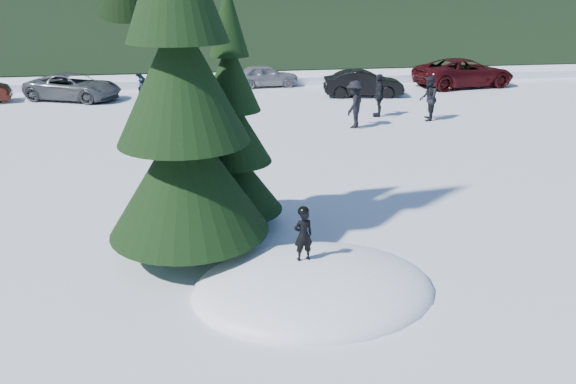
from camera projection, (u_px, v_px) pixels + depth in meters
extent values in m
plane|color=white|center=(314.00, 289.00, 10.31)|extent=(200.00, 200.00, 0.00)
ellipsoid|color=white|center=(314.00, 289.00, 10.31)|extent=(4.48, 3.52, 0.96)
cylinder|color=#301E10|center=(190.00, 224.00, 11.40)|extent=(0.38, 0.38, 1.40)
cone|color=black|center=(187.00, 173.00, 11.02)|extent=(3.20, 3.20, 2.46)
cone|color=black|center=(181.00, 77.00, 10.38)|extent=(2.54, 2.54, 2.46)
cylinder|color=#301E10|center=(235.00, 205.00, 12.92)|extent=(0.26, 0.26, 1.00)
cone|color=black|center=(234.00, 178.00, 12.69)|extent=(2.20, 2.20, 1.52)
cone|color=black|center=(232.00, 128.00, 12.29)|extent=(1.75, 1.75, 1.52)
cone|color=black|center=(230.00, 75.00, 11.89)|extent=(1.29, 1.29, 1.52)
cone|color=black|center=(228.00, 19.00, 11.49)|extent=(0.84, 0.84, 1.52)
imported|color=black|center=(303.00, 235.00, 10.22)|extent=(0.39, 0.29, 0.98)
imported|color=black|center=(428.00, 98.00, 22.92)|extent=(0.97, 1.08, 1.82)
imported|color=black|center=(379.00, 95.00, 23.63)|extent=(0.69, 1.13, 1.79)
imported|color=black|center=(355.00, 104.00, 21.74)|extent=(1.22, 1.36, 1.83)
imported|color=#4D5155|center=(73.00, 87.00, 27.13)|extent=(5.04, 3.74, 1.27)
imported|color=black|center=(183.00, 85.00, 27.63)|extent=(4.56, 2.54, 1.25)
imported|color=gray|center=(265.00, 76.00, 30.71)|extent=(3.67, 1.71, 1.22)
imported|color=black|center=(363.00, 83.00, 28.00)|extent=(4.08, 1.92, 1.29)
imported|color=#390A0D|center=(464.00, 73.00, 30.69)|extent=(5.81, 3.32, 1.53)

